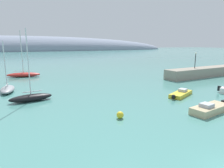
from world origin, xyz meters
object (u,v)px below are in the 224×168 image
object	(u,v)px
sailboat_red_end_of_line	(24,74)
mooring_buoy_yellow	(120,115)
motorboat_sand_outer	(210,109)
harbor_lamp_post	(195,58)
motorboat_yellow_foreground	(181,94)
sailboat_black_outer_mooring	(31,97)
sailboat_grey_near_shore	(7,89)

from	to	relation	value
sailboat_red_end_of_line	mooring_buoy_yellow	distance (m)	34.32
motorboat_sand_outer	harbor_lamp_post	world-z (taller)	harbor_lamp_post
motorboat_sand_outer	motorboat_yellow_foreground	bearing A→B (deg)	-118.44
sailboat_black_outer_mooring	harbor_lamp_post	xyz separation A→B (m)	(35.03, 5.94, 3.82)
motorboat_yellow_foreground	mooring_buoy_yellow	bearing A→B (deg)	173.68
motorboat_yellow_foreground	motorboat_sand_outer	xyz separation A→B (m)	(-2.16, -7.13, 0.12)
sailboat_black_outer_mooring	harbor_lamp_post	world-z (taller)	sailboat_black_outer_mooring
sailboat_black_outer_mooring	sailboat_red_end_of_line	distance (m)	22.45
sailboat_grey_near_shore	sailboat_black_outer_mooring	world-z (taller)	sailboat_black_outer_mooring
sailboat_grey_near_shore	mooring_buoy_yellow	distance (m)	21.24
sailboat_grey_near_shore	motorboat_yellow_foreground	size ratio (longest dim) A/B	1.53
mooring_buoy_yellow	harbor_lamp_post	xyz separation A→B (m)	(26.67, 16.54, 4.00)
sailboat_black_outer_mooring	sailboat_red_end_of_line	bearing A→B (deg)	-96.47
sailboat_black_outer_mooring	motorboat_sand_outer	distance (m)	22.63
sailboat_red_end_of_line	motorboat_sand_outer	distance (m)	40.40
sailboat_red_end_of_line	mooring_buoy_yellow	xyz separation A→B (m)	(9.31, -33.03, -0.23)
sailboat_grey_near_shore	sailboat_black_outer_mooring	size ratio (longest dim) A/B	0.84
sailboat_red_end_of_line	motorboat_yellow_foreground	distance (m)	35.60
motorboat_sand_outer	harbor_lamp_post	bearing A→B (deg)	-142.70
sailboat_red_end_of_line	harbor_lamp_post	xyz separation A→B (m)	(35.98, -16.49, 3.78)
sailboat_grey_near_shore	sailboat_black_outer_mooring	xyz separation A→B (m)	(3.33, -7.14, 0.04)
sailboat_red_end_of_line	harbor_lamp_post	world-z (taller)	sailboat_red_end_of_line
motorboat_sand_outer	mooring_buoy_yellow	distance (m)	10.47
motorboat_yellow_foreground	mooring_buoy_yellow	size ratio (longest dim) A/B	6.99
motorboat_yellow_foreground	harbor_lamp_post	xyz separation A→B (m)	(14.32, 11.76, 4.06)
sailboat_grey_near_shore	motorboat_sand_outer	world-z (taller)	sailboat_grey_near_shore
sailboat_red_end_of_line	sailboat_black_outer_mooring	bearing A→B (deg)	-78.05
sailboat_grey_near_shore	harbor_lamp_post	bearing A→B (deg)	-88.33
sailboat_red_end_of_line	harbor_lamp_post	distance (m)	39.76
motorboat_sand_outer	sailboat_black_outer_mooring	bearing A→B (deg)	-46.53
sailboat_red_end_of_line	motorboat_yellow_foreground	xyz separation A→B (m)	(21.67, -28.25, -0.28)
mooring_buoy_yellow	motorboat_yellow_foreground	bearing A→B (deg)	21.16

